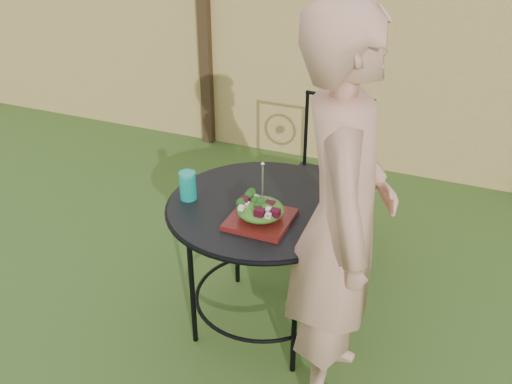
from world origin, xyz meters
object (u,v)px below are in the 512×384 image
diner (342,222)px  salad_plate (260,220)px  patio_table (263,229)px  patio_chair (328,174)px

diner → salad_plate: diner is taller
diner → salad_plate: size_ratio=6.46×
patio_table → patio_chair: size_ratio=0.97×
salad_plate → patio_chair: bearing=87.5°
diner → patio_chair: bearing=2.4°
patio_chair → patio_table: bearing=-96.2°
patio_chair → diner: 1.19m
diner → patio_table: bearing=45.0°
patio_chair → diner: diner is taller
patio_table → salad_plate: bearing=-72.6°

